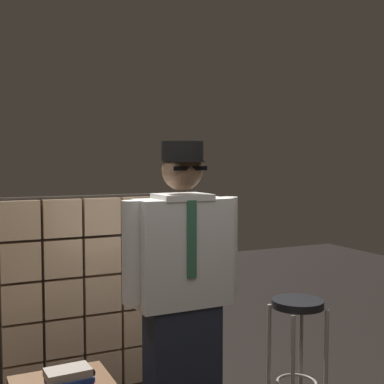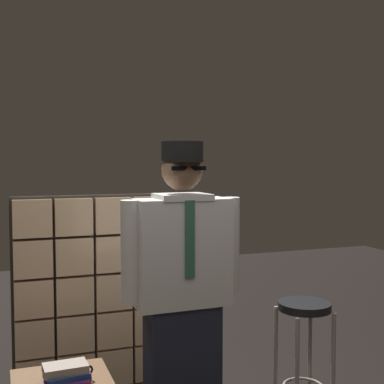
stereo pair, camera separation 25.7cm
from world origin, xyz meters
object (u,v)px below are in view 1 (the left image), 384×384
Objects in this scene: standing_person at (182,293)px; bar_stool at (297,330)px; book_stack at (69,379)px; coffee_mug at (80,376)px.

standing_person is 0.92m from bar_stool.
standing_person is at bearing -177.42° from bar_stool.
book_stack is 2.12× the size of coffee_mug.
bar_stool is 1.46m from coffee_mug.
standing_person is 2.28× the size of bar_stool.
coffee_mug is at bearing -177.26° from standing_person.
book_stack is (-0.67, -0.05, -0.37)m from standing_person.
bar_stool is 2.98× the size of book_stack.
book_stack is at bearing -176.71° from standing_person.
bar_stool is at bearing 1.92° from standing_person.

